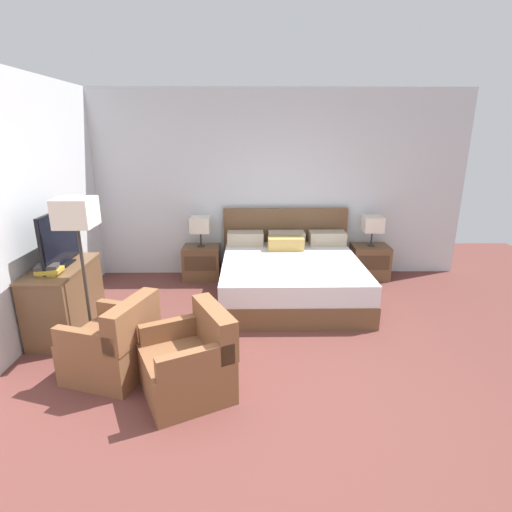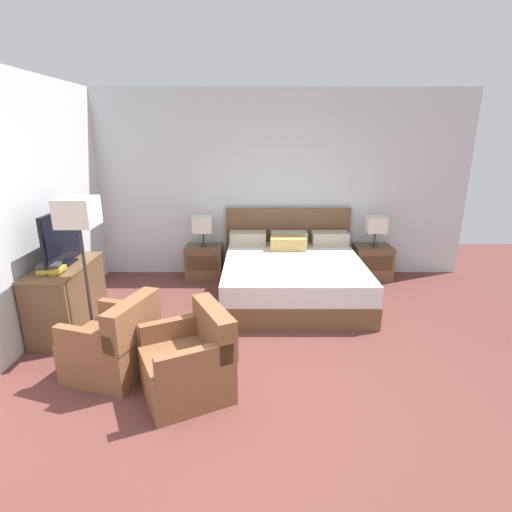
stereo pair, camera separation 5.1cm
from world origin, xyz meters
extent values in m
plane|color=brown|center=(0.00, 0.00, 0.00)|extent=(10.13, 10.13, 0.00)
cube|color=silver|center=(0.00, 3.41, 1.40)|extent=(6.22, 0.06, 2.79)
cube|color=silver|center=(-2.54, 1.39, 1.40)|extent=(0.06, 5.18, 2.79)
cube|color=brown|center=(0.38, 2.32, 0.14)|extent=(1.84, 1.93, 0.28)
cube|color=silver|center=(0.38, 2.32, 0.41)|extent=(1.82, 1.91, 0.26)
cube|color=brown|center=(0.38, 3.31, 0.53)|extent=(1.92, 0.05, 1.06)
cube|color=tan|center=(-0.24, 3.12, 0.64)|extent=(0.54, 0.28, 0.20)
cube|color=tan|center=(0.38, 3.12, 0.64)|extent=(0.54, 0.28, 0.20)
cube|color=tan|center=(1.00, 3.12, 0.64)|extent=(0.54, 0.28, 0.20)
cube|color=tan|center=(0.35, 2.85, 0.63)|extent=(0.52, 0.22, 0.18)
cube|color=brown|center=(-0.91, 3.11, 0.26)|extent=(0.55, 0.42, 0.52)
cube|color=#473120|center=(-0.91, 2.90, 0.31)|extent=(0.47, 0.01, 0.23)
cube|color=brown|center=(1.68, 3.11, 0.26)|extent=(0.55, 0.42, 0.52)
cube|color=#473120|center=(1.68, 2.90, 0.31)|extent=(0.47, 0.01, 0.23)
cylinder|color=#332D28|center=(-0.91, 3.11, 0.52)|extent=(0.11, 0.11, 0.02)
cylinder|color=#332D28|center=(-0.91, 3.11, 0.64)|extent=(0.02, 0.02, 0.21)
cube|color=beige|center=(-0.91, 3.11, 0.86)|extent=(0.29, 0.29, 0.23)
cylinder|color=#332D28|center=(1.68, 3.11, 0.52)|extent=(0.11, 0.11, 0.02)
cylinder|color=#332D28|center=(1.68, 3.11, 0.64)|extent=(0.02, 0.02, 0.21)
cube|color=beige|center=(1.68, 3.11, 0.86)|extent=(0.29, 0.29, 0.23)
cube|color=brown|center=(-2.24, 1.42, 0.39)|extent=(0.48, 1.03, 0.78)
cube|color=brown|center=(-2.24, 1.42, 0.77)|extent=(0.50, 1.07, 0.02)
cube|color=black|center=(-2.24, 1.50, 0.79)|extent=(0.18, 0.26, 0.02)
cube|color=black|center=(-2.24, 1.50, 1.08)|extent=(0.04, 0.84, 0.59)
cube|color=black|center=(-2.22, 1.50, 1.08)|extent=(0.01, 0.81, 0.57)
cube|color=gold|center=(-2.23, 1.16, 0.79)|extent=(0.20, 0.16, 0.03)
cube|color=gold|center=(-2.22, 1.16, 0.82)|extent=(0.24, 0.21, 0.04)
cube|color=#383333|center=(-2.25, 1.16, 0.86)|extent=(0.24, 0.20, 0.04)
cube|color=brown|center=(-1.47, 0.58, 0.20)|extent=(0.85, 0.85, 0.40)
cube|color=brown|center=(-1.21, 0.50, 0.58)|extent=(0.36, 0.70, 0.36)
cube|color=brown|center=(-1.56, 0.30, 0.49)|extent=(0.62, 0.28, 0.18)
cube|color=brown|center=(-1.38, 0.87, 0.49)|extent=(0.62, 0.28, 0.18)
cube|color=brown|center=(-0.72, 0.25, 0.20)|extent=(0.91, 0.91, 0.40)
cube|color=brown|center=(-0.48, 0.37, 0.58)|extent=(0.44, 0.68, 0.36)
cube|color=brown|center=(-0.59, -0.02, 0.49)|extent=(0.60, 0.36, 0.18)
cube|color=brown|center=(-0.85, 0.51, 0.49)|extent=(0.60, 0.36, 0.18)
cylinder|color=#332D28|center=(-1.82, 1.03, 0.01)|extent=(0.28, 0.28, 0.02)
cylinder|color=#332D28|center=(-1.82, 1.03, 0.67)|extent=(0.03, 0.03, 1.29)
cube|color=beige|center=(-1.82, 1.03, 1.45)|extent=(0.34, 0.34, 0.28)
camera|label=1|loc=(-0.17, -2.72, 2.18)|focal=28.00mm
camera|label=2|loc=(-0.11, -2.72, 2.18)|focal=28.00mm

